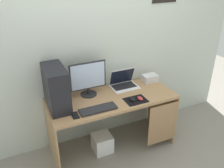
# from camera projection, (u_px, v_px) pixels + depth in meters

# --- Properties ---
(ground_plane) EXTENTS (8.00, 8.00, 0.00)m
(ground_plane) POSITION_uv_depth(u_px,v_px,m) (112.00, 145.00, 3.24)
(ground_plane) COLOR gray
(wall_back) EXTENTS (4.00, 0.05, 2.60)m
(wall_back) POSITION_uv_depth(u_px,v_px,m) (100.00, 44.00, 2.94)
(wall_back) COLOR beige
(wall_back) RESTS_ON ground_plane
(desk) EXTENTS (1.54, 0.64, 0.74)m
(desk) POSITION_uv_depth(u_px,v_px,m) (114.00, 108.00, 2.97)
(desk) COLOR #A37A51
(desk) RESTS_ON ground_plane
(pc_tower) EXTENTS (0.22, 0.46, 0.48)m
(pc_tower) POSITION_uv_depth(u_px,v_px,m) (56.00, 88.00, 2.60)
(pc_tower) COLOR black
(pc_tower) RESTS_ON desk
(monitor) EXTENTS (0.44, 0.20, 0.43)m
(monitor) POSITION_uv_depth(u_px,v_px,m) (88.00, 79.00, 2.86)
(monitor) COLOR #232326
(monitor) RESTS_ON desk
(laptop) EXTENTS (0.35, 0.25, 0.24)m
(laptop) POSITION_uv_depth(u_px,v_px,m) (124.00, 83.00, 3.13)
(laptop) COLOR white
(laptop) RESTS_ON desk
(projector) EXTENTS (0.20, 0.14, 0.10)m
(projector) POSITION_uv_depth(u_px,v_px,m) (150.00, 78.00, 3.27)
(projector) COLOR silver
(projector) RESTS_ON desk
(keyboard) EXTENTS (0.42, 0.14, 0.02)m
(keyboard) POSITION_uv_depth(u_px,v_px,m) (98.00, 109.00, 2.65)
(keyboard) COLOR #232326
(keyboard) RESTS_ON desk
(mousepad) EXTENTS (0.26, 0.20, 0.00)m
(mousepad) POSITION_uv_depth(u_px,v_px,m) (136.00, 100.00, 2.84)
(mousepad) COLOR black
(mousepad) RESTS_ON desk
(mouse_left) EXTENTS (0.06, 0.10, 0.03)m
(mouse_left) POSITION_uv_depth(u_px,v_px,m) (132.00, 99.00, 2.82)
(mouse_left) COLOR black
(mouse_left) RESTS_ON mousepad
(mouse_right) EXTENTS (0.06, 0.10, 0.03)m
(mouse_right) POSITION_uv_depth(u_px,v_px,m) (140.00, 98.00, 2.83)
(mouse_right) COLOR #B23333
(mouse_right) RESTS_ON mousepad
(cell_phone) EXTENTS (0.07, 0.13, 0.01)m
(cell_phone) POSITION_uv_depth(u_px,v_px,m) (75.00, 115.00, 2.55)
(cell_phone) COLOR black
(cell_phone) RESTS_ON desk
(subwoofer) EXTENTS (0.23, 0.23, 0.23)m
(subwoofer) POSITION_uv_depth(u_px,v_px,m) (102.00, 143.00, 3.10)
(subwoofer) COLOR white
(subwoofer) RESTS_ON ground_plane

